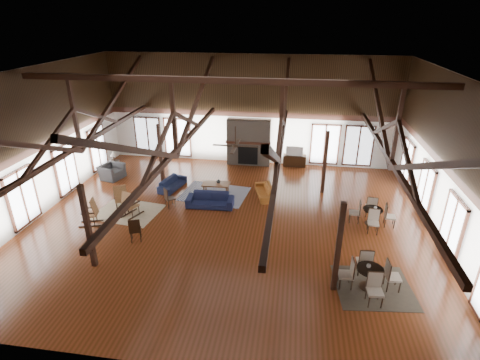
# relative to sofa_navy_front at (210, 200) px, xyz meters

# --- Properties ---
(floor) EXTENTS (16.00, 16.00, 0.00)m
(floor) POSITION_rel_sofa_navy_front_xyz_m (1.04, -1.29, -0.31)
(floor) COLOR #5F2814
(floor) RESTS_ON ground
(ceiling) EXTENTS (16.00, 14.00, 0.02)m
(ceiling) POSITION_rel_sofa_navy_front_xyz_m (1.04, -1.29, 5.69)
(ceiling) COLOR black
(ceiling) RESTS_ON wall_back
(wall_back) EXTENTS (16.00, 0.02, 6.00)m
(wall_back) POSITION_rel_sofa_navy_front_xyz_m (1.04, 5.71, 2.69)
(wall_back) COLOR silver
(wall_back) RESTS_ON floor
(wall_front) EXTENTS (16.00, 0.02, 6.00)m
(wall_front) POSITION_rel_sofa_navy_front_xyz_m (1.04, -8.29, 2.69)
(wall_front) COLOR silver
(wall_front) RESTS_ON floor
(wall_left) EXTENTS (0.02, 14.00, 6.00)m
(wall_left) POSITION_rel_sofa_navy_front_xyz_m (-6.96, -1.29, 2.69)
(wall_left) COLOR silver
(wall_left) RESTS_ON floor
(wall_right) EXTENTS (0.02, 14.00, 6.00)m
(wall_right) POSITION_rel_sofa_navy_front_xyz_m (9.04, -1.29, 2.69)
(wall_right) COLOR silver
(wall_right) RESTS_ON floor
(roof_truss) EXTENTS (15.60, 14.07, 3.14)m
(roof_truss) POSITION_rel_sofa_navy_front_xyz_m (1.04, -1.29, 3.72)
(roof_truss) COLOR black
(roof_truss) RESTS_ON wall_back
(post_grid) EXTENTS (8.16, 7.16, 3.05)m
(post_grid) POSITION_rel_sofa_navy_front_xyz_m (1.04, -1.29, 1.22)
(post_grid) COLOR black
(post_grid) RESTS_ON floor
(fireplace) EXTENTS (2.50, 0.69, 2.60)m
(fireplace) POSITION_rel_sofa_navy_front_xyz_m (1.04, 5.38, 0.98)
(fireplace) COLOR #665A4E
(fireplace) RESTS_ON floor
(ceiling_fan) EXTENTS (1.60, 1.60, 0.75)m
(ceiling_fan) POSITION_rel_sofa_navy_front_xyz_m (1.54, -2.29, 3.43)
(ceiling_fan) COLOR black
(ceiling_fan) RESTS_ON roof_truss
(sofa_navy_front) EXTENTS (2.12, 0.89, 0.61)m
(sofa_navy_front) POSITION_rel_sofa_navy_front_xyz_m (0.00, 0.00, 0.00)
(sofa_navy_front) COLOR #141939
(sofa_navy_front) RESTS_ON floor
(sofa_navy_left) EXTENTS (1.85, 1.05, 0.51)m
(sofa_navy_left) POSITION_rel_sofa_navy_front_xyz_m (-2.25, 1.57, -0.05)
(sofa_navy_left) COLOR #121833
(sofa_navy_left) RESTS_ON floor
(sofa_orange) EXTENTS (1.85, 1.11, 0.51)m
(sofa_orange) POSITION_rel_sofa_navy_front_xyz_m (2.32, 1.36, -0.05)
(sofa_orange) COLOR #92501C
(sofa_orange) RESTS_ON floor
(coffee_table) EXTENTS (1.31, 0.67, 0.50)m
(coffee_table) POSITION_rel_sofa_navy_front_xyz_m (-0.01, 1.35, 0.14)
(coffee_table) COLOR brown
(coffee_table) RESTS_ON floor
(vase) EXTENTS (0.24, 0.24, 0.20)m
(vase) POSITION_rel_sofa_navy_front_xyz_m (0.09, 1.44, 0.29)
(vase) COLOR #B2B2B2
(vase) RESTS_ON coffee_table
(armchair) EXTENTS (1.36, 1.26, 0.74)m
(armchair) POSITION_rel_sofa_navy_front_xyz_m (-5.75, 2.28, 0.07)
(armchair) COLOR #2E2F31
(armchair) RESTS_ON floor
(side_table_lamp) EXTENTS (0.44, 0.44, 1.14)m
(side_table_lamp) POSITION_rel_sofa_navy_front_xyz_m (-6.05, 3.24, 0.12)
(side_table_lamp) COLOR black
(side_table_lamp) RESTS_ON floor
(rocking_chair_a) EXTENTS (0.89, 1.05, 1.20)m
(rocking_chair_a) POSITION_rel_sofa_navy_front_xyz_m (-3.75, -0.90, 0.26)
(rocking_chair_a) COLOR #925C37
(rocking_chair_a) RESTS_ON floor
(rocking_chair_b) EXTENTS (0.79, 1.02, 1.17)m
(rocking_chair_b) POSITION_rel_sofa_navy_front_xyz_m (-3.16, -1.39, 0.25)
(rocking_chair_b) COLOR #925C37
(rocking_chair_b) RESTS_ON floor
(rocking_chair_c) EXTENTS (0.98, 0.69, 1.14)m
(rocking_chair_c) POSITION_rel_sofa_navy_front_xyz_m (-4.39, -2.22, 0.23)
(rocking_chair_c) COLOR #925C37
(rocking_chair_c) RESTS_ON floor
(side_chair_a) EXTENTS (0.55, 0.55, 0.93)m
(side_chair_a) POSITION_rel_sofa_navy_front_xyz_m (-1.79, -0.40, 0.23)
(side_chair_a) COLOR black
(side_chair_a) RESTS_ON floor
(side_chair_b) EXTENTS (0.54, 0.54, 0.99)m
(side_chair_b) POSITION_rel_sofa_navy_front_xyz_m (-2.14, -3.19, 0.27)
(side_chair_b) COLOR black
(side_chair_b) RESTS_ON floor
(cafe_table_near) EXTENTS (1.94, 1.94, 1.00)m
(cafe_table_near) POSITION_rel_sofa_navy_front_xyz_m (6.10, -4.58, 0.20)
(cafe_table_near) COLOR black
(cafe_table_near) RESTS_ON floor
(cafe_table_far) EXTENTS (1.85, 1.85, 0.95)m
(cafe_table_far) POSITION_rel_sofa_navy_front_xyz_m (6.87, -0.52, 0.17)
(cafe_table_far) COLOR black
(cafe_table_far) RESTS_ON floor
(cup_near) EXTENTS (0.15, 0.15, 0.10)m
(cup_near) POSITION_rel_sofa_navy_front_xyz_m (6.05, -4.54, 0.47)
(cup_near) COLOR #B2B2B2
(cup_near) RESTS_ON cafe_table_near
(cup_far) EXTENTS (0.12, 0.12, 0.10)m
(cup_far) POSITION_rel_sofa_navy_front_xyz_m (6.96, -0.49, 0.43)
(cup_far) COLOR #B2B2B2
(cup_far) RESTS_ON cafe_table_far
(tv_console) EXTENTS (1.26, 0.47, 0.63)m
(tv_console) POSITION_rel_sofa_navy_front_xyz_m (3.64, 5.46, 0.01)
(tv_console) COLOR black
(tv_console) RESTS_ON floor
(television) EXTENTS (0.94, 0.16, 0.54)m
(television) POSITION_rel_sofa_navy_front_xyz_m (3.61, 5.46, 0.59)
(television) COLOR #B2B2B2
(television) RESTS_ON tv_console
(rug_tan) EXTENTS (2.90, 2.42, 0.01)m
(rug_tan) POSITION_rel_sofa_navy_front_xyz_m (-3.42, -1.05, -0.30)
(rug_tan) COLOR tan
(rug_tan) RESTS_ON floor
(rug_navy) EXTENTS (3.30, 2.64, 0.01)m
(rug_navy) POSITION_rel_sofa_navy_front_xyz_m (-0.06, 1.24, -0.30)
(rug_navy) COLOR #182144
(rug_navy) RESTS_ON floor
(rug_dark) EXTENTS (2.55, 2.36, 0.01)m
(rug_dark) POSITION_rel_sofa_navy_front_xyz_m (6.30, -4.55, -0.30)
(rug_dark) COLOR #2A231C
(rug_dark) RESTS_ON floor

